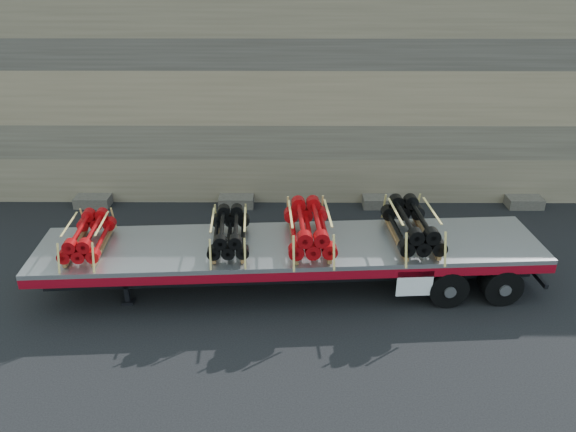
% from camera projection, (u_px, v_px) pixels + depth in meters
% --- Properties ---
extents(ground, '(120.00, 120.00, 0.00)m').
position_uv_depth(ground, '(331.00, 278.00, 15.35)').
color(ground, black).
rests_on(ground, ground).
extents(rock_wall, '(44.00, 3.00, 7.00)m').
position_uv_depth(rock_wall, '(323.00, 94.00, 19.68)').
color(rock_wall, '#7A6B54').
rests_on(rock_wall, ground).
extents(trailer, '(13.04, 3.28, 1.29)m').
position_uv_depth(trailer, '(290.00, 265.00, 14.71)').
color(trailer, '#A8AAB0').
rests_on(trailer, ground).
extents(bundle_front, '(1.09, 2.00, 0.69)m').
position_uv_depth(bundle_front, '(88.00, 237.00, 14.02)').
color(bundle_front, '#A2080C').
rests_on(bundle_front, trailer).
extents(bundle_midfront, '(1.12, 2.05, 0.71)m').
position_uv_depth(bundle_midfront, '(229.00, 233.00, 14.20)').
color(bundle_midfront, black).
rests_on(bundle_midfront, trailer).
extents(bundle_midrear, '(1.30, 2.38, 0.82)m').
position_uv_depth(bundle_midrear, '(309.00, 229.00, 14.27)').
color(bundle_midrear, '#A2080C').
rests_on(bundle_midrear, trailer).
extents(bundle_rear, '(1.29, 2.37, 0.82)m').
position_uv_depth(bundle_rear, '(412.00, 226.00, 14.41)').
color(bundle_rear, black).
rests_on(bundle_rear, trailer).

